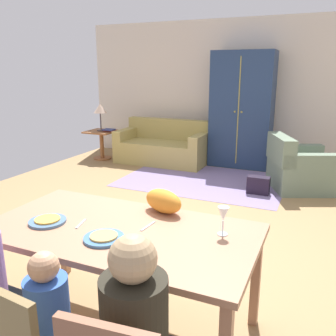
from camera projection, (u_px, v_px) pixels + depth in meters
name	position (u px, v px, depth m)	size (l,w,h in m)	color
ground_plane	(182.00, 222.00, 4.34)	(6.66, 6.48, 0.02)	#96764B
back_wall	(246.00, 92.00, 6.88)	(6.66, 0.10, 2.70)	beige
dining_table	(120.00, 238.00, 2.38)	(1.79, 0.94, 0.76)	#A87557
plate_near_man	(48.00, 221.00, 2.44)	(0.25, 0.25, 0.02)	#4B6F94
pizza_near_man	(47.00, 219.00, 2.44)	(0.17, 0.17, 0.01)	gold
plate_near_child	(104.00, 238.00, 2.20)	(0.25, 0.25, 0.02)	teal
pizza_near_child	(104.00, 236.00, 2.19)	(0.17, 0.17, 0.01)	tan
wine_glass	(223.00, 215.00, 2.23)	(0.07, 0.07, 0.19)	silver
fork	(81.00, 224.00, 2.42)	(0.02, 0.15, 0.01)	silver
knife	(148.00, 226.00, 2.38)	(0.01, 0.17, 0.01)	silver
person_child	(55.00, 336.00, 1.86)	(0.22, 0.30, 0.92)	#3C3D54
cat	(163.00, 201.00, 2.61)	(0.32, 0.16, 0.17)	orange
area_rug	(203.00, 180.00, 5.94)	(2.60, 1.80, 0.01)	gray
couch	(163.00, 147.00, 7.05)	(1.74, 0.86, 0.82)	tan
armchair	(298.00, 169.00, 5.45)	(1.13, 1.12, 0.82)	slate
armoire	(242.00, 110.00, 6.61)	(1.10, 0.59, 2.10)	navy
side_table	(102.00, 141.00, 7.29)	(0.56, 0.56, 0.58)	#965B32
table_lamp	(100.00, 109.00, 7.13)	(0.26, 0.26, 0.54)	#45393C
book_lower	(110.00, 131.00, 7.18)	(0.22, 0.16, 0.03)	#9D3830
book_upper	(109.00, 130.00, 7.13)	(0.22, 0.16, 0.03)	#38437F
handbag	(258.00, 185.00, 5.27)	(0.32, 0.16, 0.26)	black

